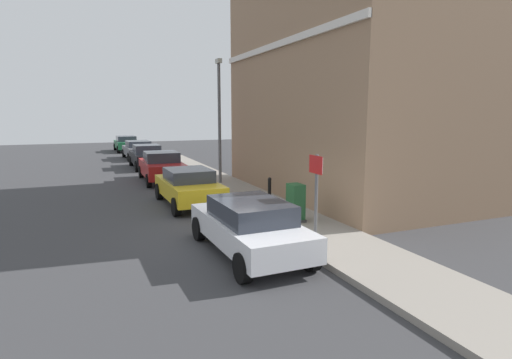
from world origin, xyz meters
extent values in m
plane|color=#38383A|center=(0.00, 0.00, 0.00)|extent=(80.00, 80.00, 0.00)
cube|color=gray|center=(2.08, 6.00, 0.07)|extent=(2.24, 30.00, 0.15)
cube|color=#937256|center=(6.60, 3.52, 4.64)|extent=(6.81, 11.04, 9.28)
cube|color=silver|center=(3.16, 3.52, 5.99)|extent=(0.12, 11.04, 0.24)
cube|color=silver|center=(-0.26, -2.09, 0.61)|extent=(1.82, 4.31, 0.58)
cube|color=#2D333D|center=(-0.26, -2.21, 1.12)|extent=(1.56, 2.24, 0.49)
cylinder|color=black|center=(-1.11, -0.53, 0.32)|extent=(0.24, 0.65, 0.64)
cylinder|color=black|center=(0.50, -0.49, 0.32)|extent=(0.24, 0.65, 0.64)
cylinder|color=black|center=(-1.03, -3.69, 0.32)|extent=(0.24, 0.65, 0.64)
cylinder|color=black|center=(0.58, -3.65, 0.32)|extent=(0.24, 0.65, 0.64)
cube|color=gold|center=(-0.33, 3.84, 0.63)|extent=(1.84, 4.16, 0.61)
cube|color=#2D333D|center=(-0.33, 3.82, 1.14)|extent=(1.59, 1.94, 0.46)
cylinder|color=black|center=(-1.19, 5.33, 0.32)|extent=(0.23, 0.64, 0.64)
cylinder|color=black|center=(0.47, 5.37, 0.32)|extent=(0.23, 0.64, 0.64)
cylinder|color=black|center=(-1.13, 2.31, 0.32)|extent=(0.23, 0.64, 0.64)
cylinder|color=black|center=(0.53, 2.34, 0.32)|extent=(0.23, 0.64, 0.64)
cube|color=maroon|center=(-0.31, 9.74, 0.67)|extent=(1.88, 4.27, 0.69)
cube|color=#2D333D|center=(-0.31, 9.71, 1.25)|extent=(1.62, 1.86, 0.51)
cylinder|color=black|center=(-1.14, 11.32, 0.32)|extent=(0.23, 0.64, 0.64)
cylinder|color=black|center=(0.57, 11.29, 0.32)|extent=(0.23, 0.64, 0.64)
cylinder|color=black|center=(-1.19, 8.19, 0.32)|extent=(0.23, 0.64, 0.64)
cylinder|color=black|center=(0.51, 8.16, 0.32)|extent=(0.23, 0.64, 0.64)
cube|color=black|center=(-0.26, 15.29, 0.63)|extent=(1.74, 4.19, 0.61)
cube|color=#2D333D|center=(-0.26, 15.25, 1.19)|extent=(1.52, 1.87, 0.55)
cylinder|color=black|center=(-1.08, 16.82, 0.32)|extent=(0.22, 0.64, 0.64)
cylinder|color=black|center=(0.53, 16.83, 0.32)|extent=(0.22, 0.64, 0.64)
cylinder|color=black|center=(-1.06, 13.74, 0.32)|extent=(0.22, 0.64, 0.64)
cylinder|color=black|center=(0.56, 13.75, 0.32)|extent=(0.22, 0.64, 0.64)
cube|color=slate|center=(-0.14, 20.79, 0.62)|extent=(1.95, 4.34, 0.59)
cube|color=#2D333D|center=(-0.13, 20.64, 1.13)|extent=(1.67, 2.17, 0.47)
cylinder|color=black|center=(-1.05, 22.36, 0.32)|extent=(0.24, 0.65, 0.64)
cylinder|color=black|center=(0.68, 22.41, 0.32)|extent=(0.24, 0.65, 0.64)
cylinder|color=black|center=(-0.95, 19.17, 0.32)|extent=(0.24, 0.65, 0.64)
cylinder|color=black|center=(0.77, 19.22, 0.32)|extent=(0.24, 0.65, 0.64)
cube|color=#195933|center=(-0.37, 27.51, 0.62)|extent=(1.83, 4.35, 0.60)
cube|color=#2D333D|center=(-0.37, 27.37, 1.15)|extent=(1.59, 2.07, 0.49)
cylinder|color=black|center=(-1.23, 29.11, 0.32)|extent=(0.23, 0.64, 0.64)
cylinder|color=black|center=(0.44, 29.13, 0.32)|extent=(0.23, 0.64, 0.64)
cylinder|color=black|center=(-1.18, 25.89, 0.32)|extent=(0.23, 0.64, 0.64)
cylinder|color=black|center=(0.49, 25.91, 0.32)|extent=(0.23, 0.64, 0.64)
cube|color=#1E4C28|center=(2.01, -0.25, 0.72)|extent=(0.40, 0.55, 1.15)
cube|color=#333333|center=(2.01, -0.25, 0.19)|extent=(0.46, 0.61, 0.08)
cylinder|color=black|center=(2.11, 1.89, 0.62)|extent=(0.12, 0.12, 0.95)
sphere|color=black|center=(2.11, 1.89, 1.12)|extent=(0.14, 0.14, 0.14)
cylinder|color=#59595B|center=(1.32, -2.60, 1.30)|extent=(0.08, 0.08, 2.30)
cube|color=white|center=(1.30, -2.60, 2.20)|extent=(0.03, 0.56, 0.40)
cube|color=red|center=(1.28, -2.60, 2.20)|extent=(0.01, 0.60, 0.44)
cylinder|color=#59595B|center=(2.04, 7.42, 2.90)|extent=(0.14, 0.14, 5.50)
cube|color=#A5A599|center=(2.04, 7.42, 5.77)|extent=(0.20, 0.44, 0.20)
camera|label=1|loc=(-3.86, -11.19, 3.44)|focal=28.99mm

